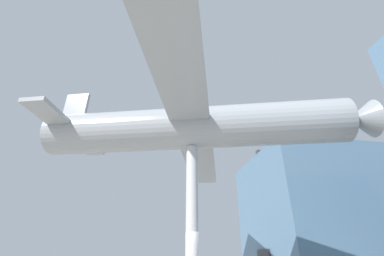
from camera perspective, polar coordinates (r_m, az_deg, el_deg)
name	(u,v)px	position (r m, az deg, el deg)	size (l,w,h in m)	color
glass_pavilion_left	(345,219)	(22.92, 30.82, -16.92)	(8.42, 13.32, 9.34)	slate
support_pylon_central	(192,220)	(9.92, 0.00, -19.85)	(0.46, 0.46, 5.79)	#B7B7BC
suspended_airplane	(196,128)	(11.09, 0.95, 0.10)	(16.53, 14.10, 3.08)	#93999E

